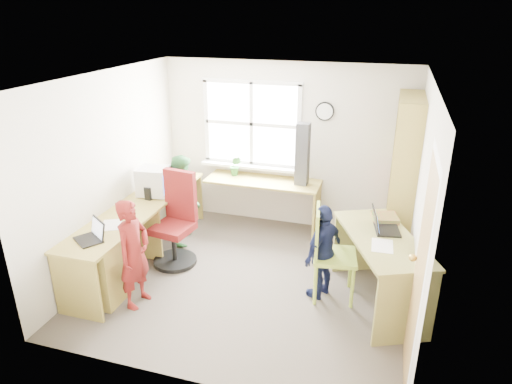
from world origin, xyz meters
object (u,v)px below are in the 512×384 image
swivel_chair (176,224)px  person_red (134,254)px  l_desk (139,242)px  potted_plant (235,166)px  person_green (184,199)px  laptop_left (92,235)px  crt_monitor (154,181)px  laptop_right (382,225)px  wooden_chair (328,250)px  person_navy (323,252)px  right_desk (381,256)px  cd_tower (302,154)px  bookshelf (402,183)px

swivel_chair → person_red: (-0.02, -0.97, 0.11)m
l_desk → potted_plant: bearing=71.0°
potted_plant → person_green: 0.95m
laptop_left → crt_monitor: bearing=122.5°
crt_monitor → potted_plant: 1.29m
laptop_right → potted_plant: laptop_right is taller
laptop_left → person_red: (0.45, 0.05, -0.18)m
wooden_chair → l_desk: bearing=177.2°
laptop_right → person_navy: bearing=98.4°
potted_plant → person_red: 2.34m
crt_monitor → person_navy: bearing=-18.7°
laptop_left → potted_plant: 2.49m
l_desk → swivel_chair: (0.27, 0.46, 0.06)m
swivel_chair → potted_plant: (0.34, 1.32, 0.39)m
l_desk → person_navy: bearing=6.0°
person_red → person_navy: 2.06m
potted_plant → person_red: person_red is taller
crt_monitor → potted_plant: crt_monitor is taller
right_desk → laptop_right: bearing=71.7°
cd_tower → wooden_chair: bearing=-63.8°
l_desk → bookshelf: (2.96, 1.47, 0.55)m
l_desk → bookshelf: bookshelf is taller
l_desk → laptop_right: 2.84m
laptop_right → cd_tower: 1.76m
swivel_chair → person_red: size_ratio=0.96×
potted_plant → person_navy: size_ratio=0.27×
crt_monitor → cd_tower: cd_tower is taller
l_desk → person_red: bearing=-63.4°
l_desk → person_red: size_ratio=2.38×
l_desk → laptop_right: size_ratio=7.44×
potted_plant → person_red: (-0.36, -2.30, -0.28)m
right_desk → laptop_right: (-0.02, 0.17, 0.28)m
right_desk → crt_monitor: crt_monitor is taller
swivel_chair → crt_monitor: 0.69m
person_green → person_navy: bearing=-124.1°
swivel_chair → person_green: person_green is taller
laptop_left → cd_tower: 2.94m
l_desk → crt_monitor: 0.92m
laptop_left → cd_tower: (1.82, 2.28, 0.39)m
crt_monitor → person_green: size_ratio=0.34×
crt_monitor → person_red: person_red is taller
swivel_chair → person_navy: 1.92m
swivel_chair → cd_tower: cd_tower is taller
l_desk → swivel_chair: swivel_chair is taller
person_red → person_green: (-0.13, 1.53, 0.00)m
crt_monitor → potted_plant: size_ratio=1.39×
wooden_chair → potted_plant: size_ratio=3.56×
right_desk → crt_monitor: size_ratio=3.71×
person_navy → swivel_chair: bearing=-73.6°
person_red → potted_plant: bearing=-2.4°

